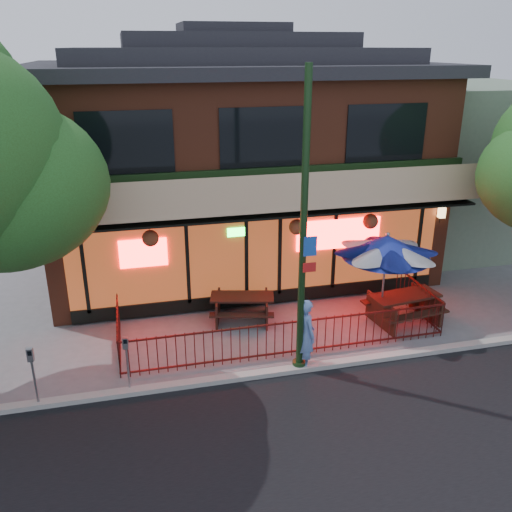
{
  "coord_description": "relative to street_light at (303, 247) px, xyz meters",
  "views": [
    {
      "loc": [
        -3.65,
        -11.08,
        7.29
      ],
      "look_at": [
        -0.49,
        2.0,
        2.06
      ],
      "focal_mm": 38.0,
      "sensor_mm": 36.0,
      "label": 1
    }
  ],
  "objects": [
    {
      "name": "picnic_table_right",
      "position": [
        3.6,
        1.62,
        -2.6
      ],
      "size": [
        2.12,
        1.73,
        0.83
      ],
      "color": "#3A1D14",
      "rests_on": "ground"
    },
    {
      "name": "street_light",
      "position": [
        0.0,
        0.0,
        0.0
      ],
      "size": [
        0.43,
        0.32,
        7.0
      ],
      "color": "#173216",
      "rests_on": "ground"
    },
    {
      "name": "restaurant_building",
      "position": [
        -0.0,
        7.51,
        0.98
      ],
      "size": [
        12.96,
        9.49,
        8.05
      ],
      "color": "brown",
      "rests_on": "ground"
    },
    {
      "name": "pedestrian",
      "position": [
        0.17,
        0.07,
        -2.26
      ],
      "size": [
        0.54,
        0.72,
        1.78
      ],
      "primitive_type": "imported",
      "rotation": [
        0.0,
        0.0,
        1.75
      ],
      "color": "#5F82BF",
      "rests_on": "ground"
    },
    {
      "name": "neighbor_building",
      "position": [
        9.0,
        8.1,
        -0.15
      ],
      "size": [
        6.0,
        7.0,
        6.0
      ],
      "primitive_type": "cube",
      "color": "slate",
      "rests_on": "ground"
    },
    {
      "name": "patio_fence",
      "position": [
        -0.0,
        0.91,
        -2.52
      ],
      "size": [
        8.44,
        2.62,
        1.0
      ],
      "color": "#4B1210",
      "rests_on": "ground"
    },
    {
      "name": "patio_umbrella",
      "position": [
        2.92,
        1.66,
        -0.84
      ],
      "size": [
        2.37,
        2.37,
        2.7
      ],
      "color": "gray",
      "rests_on": "ground"
    },
    {
      "name": "curb",
      "position": [
        -0.0,
        -0.1,
        -3.09
      ],
      "size": [
        80.0,
        0.25,
        0.12
      ],
      "primitive_type": "cube",
      "color": "#999993",
      "rests_on": "ground"
    },
    {
      "name": "parking_meter_far",
      "position": [
        -5.94,
        -0.08,
        -2.18
      ],
      "size": [
        0.14,
        0.12,
        1.44
      ],
      "color": "gray",
      "rests_on": "ground"
    },
    {
      "name": "ground",
      "position": [
        -0.0,
        0.4,
        -3.15
      ],
      "size": [
        80.0,
        80.0,
        0.0
      ],
      "primitive_type": "plane",
      "color": "gray",
      "rests_on": "ground"
    },
    {
      "name": "parking_meter_near",
      "position": [
        -4.0,
        0.0,
        -2.2
      ],
      "size": [
        0.13,
        0.12,
        1.4
      ],
      "color": "gray",
      "rests_on": "ground"
    },
    {
      "name": "picnic_table_left",
      "position": [
        -0.8,
        2.77,
        -2.65
      ],
      "size": [
        2.04,
        1.73,
        0.76
      ],
      "color": "#321812",
      "rests_on": "ground"
    }
  ]
}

